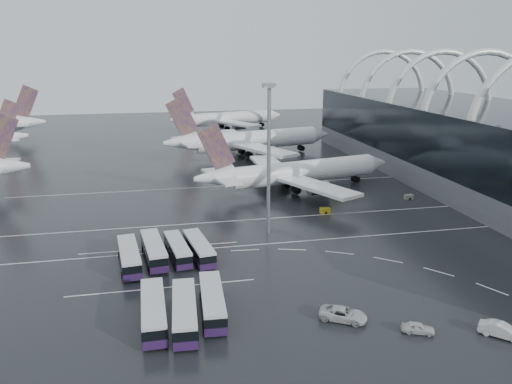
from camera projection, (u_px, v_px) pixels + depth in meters
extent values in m
plane|color=black|center=(289.00, 238.00, 94.23)|extent=(420.00, 420.00, 0.00)
cube|color=slate|center=(507.00, 180.00, 124.49)|extent=(42.00, 160.00, 6.00)
torus|color=white|center=(480.00, 116.00, 127.15)|extent=(33.80, 1.80, 33.80)
torus|color=white|center=(439.00, 108.00, 145.04)|extent=(33.80, 1.80, 33.80)
torus|color=white|center=(407.00, 102.00, 162.94)|extent=(33.80, 1.80, 33.80)
torus|color=white|center=(381.00, 97.00, 180.83)|extent=(33.80, 1.80, 33.80)
cube|color=white|center=(292.00, 242.00, 92.35)|extent=(120.00, 0.25, 0.01)
cube|color=white|center=(274.00, 218.00, 105.53)|extent=(120.00, 0.25, 0.01)
cube|color=white|center=(248.00, 185.00, 131.90)|extent=(120.00, 0.25, 0.01)
cube|color=white|center=(162.00, 288.00, 74.42)|extent=(28.00, 0.25, 0.01)
cube|color=white|center=(160.00, 248.00, 89.49)|extent=(28.00, 0.25, 0.01)
cylinder|color=white|center=(304.00, 171.00, 126.09)|extent=(39.52, 13.94, 5.46)
cone|color=white|center=(376.00, 163.00, 135.06)|extent=(6.70, 6.56, 5.46)
cone|color=white|center=(213.00, 177.00, 116.12)|extent=(10.37, 7.39, 5.46)
cube|color=#381969|center=(217.00, 148.00, 114.60)|extent=(8.96, 2.54, 11.56)
cube|color=white|center=(221.00, 177.00, 116.87)|extent=(7.84, 17.45, 0.47)
cube|color=white|center=(315.00, 186.00, 114.45)|extent=(15.80, 24.12, 0.75)
cube|color=white|center=(270.00, 165.00, 135.04)|extent=(6.86, 23.59, 0.75)
cylinder|color=slate|center=(318.00, 188.00, 118.92)|extent=(5.75, 4.26, 3.20)
cylinder|color=slate|center=(285.00, 173.00, 133.74)|extent=(5.75, 4.26, 3.20)
cube|color=black|center=(291.00, 187.00, 125.61)|extent=(12.33, 8.35, 2.07)
cylinder|color=white|center=(257.00, 140.00, 167.65)|extent=(43.12, 15.58, 6.16)
cone|color=white|center=(319.00, 135.00, 177.56)|extent=(7.59, 7.43, 6.16)
cone|color=white|center=(180.00, 142.00, 156.59)|extent=(11.73, 8.38, 6.16)
cube|color=#381969|center=(182.00, 117.00, 154.88)|extent=(10.12, 2.91, 13.06)
cube|color=white|center=(186.00, 142.00, 157.45)|extent=(8.93, 19.70, 0.53)
cube|color=white|center=(262.00, 149.00, 154.51)|extent=(17.93, 27.21, 0.85)
cube|color=white|center=(230.00, 136.00, 177.71)|extent=(7.86, 26.67, 0.85)
cylinder|color=slate|center=(266.00, 152.00, 159.56)|extent=(6.50, 4.83, 3.61)
cylinder|color=slate|center=(243.00, 143.00, 176.27)|extent=(6.50, 4.83, 3.61)
cube|color=black|center=(245.00, 153.00, 167.09)|extent=(13.94, 9.48, 2.34)
cylinder|color=white|center=(232.00, 118.00, 224.68)|extent=(38.32, 16.46, 5.71)
cone|color=white|center=(274.00, 115.00, 234.83)|extent=(7.30, 7.17, 5.71)
cone|color=white|center=(182.00, 119.00, 213.35)|extent=(11.07, 8.30, 5.71)
cube|color=#381969|center=(183.00, 102.00, 211.82)|extent=(9.26, 3.29, 12.11)
cube|color=white|center=(186.00, 119.00, 214.26)|extent=(9.33, 18.26, 0.49)
cube|color=white|center=(237.00, 123.00, 212.62)|extent=(17.87, 24.91, 0.79)
cube|color=white|center=(213.00, 117.00, 233.44)|extent=(8.88, 25.10, 0.79)
cylinder|color=slate|center=(239.00, 126.00, 217.38)|extent=(6.15, 4.76, 3.35)
cylinder|color=slate|center=(222.00, 121.00, 232.36)|extent=(6.15, 4.76, 3.35)
cube|color=black|center=(225.00, 127.00, 223.94)|extent=(13.13, 9.43, 2.17)
cone|color=white|center=(8.00, 166.00, 124.92)|extent=(10.65, 6.61, 5.96)
cube|color=#381969|center=(0.00, 136.00, 122.71)|extent=(9.93, 1.25, 12.64)
cube|color=white|center=(0.00, 166.00, 124.64)|extent=(5.81, 18.77, 0.51)
cone|color=white|center=(13.00, 137.00, 170.88)|extent=(10.99, 8.93, 5.55)
cube|color=#381969|center=(7.00, 116.00, 168.42)|extent=(8.67, 4.23, 11.76)
cube|color=white|center=(7.00, 137.00, 169.81)|extent=(10.87, 17.49, 0.48)
cone|color=white|center=(31.00, 122.00, 199.28)|extent=(11.34, 7.04, 6.35)
cube|color=#381969|center=(26.00, 102.00, 196.79)|extent=(10.57, 1.33, 13.47)
cube|color=white|center=(25.00, 122.00, 198.71)|extent=(6.17, 19.99, 0.55)
cube|color=#25143F|center=(130.00, 261.00, 81.66)|extent=(4.38, 13.44, 1.12)
cube|color=black|center=(129.00, 254.00, 81.32)|extent=(4.41, 13.18, 1.32)
cube|color=silver|center=(129.00, 249.00, 81.08)|extent=(4.38, 13.44, 0.46)
cylinder|color=black|center=(141.00, 273.00, 78.33)|extent=(0.46, 1.05, 1.01)
cylinder|color=black|center=(123.00, 275.00, 77.48)|extent=(0.46, 1.05, 1.01)
cylinder|color=black|center=(136.00, 253.00, 86.05)|extent=(0.46, 1.05, 1.01)
cylinder|color=black|center=(119.00, 255.00, 85.20)|extent=(0.46, 1.05, 1.01)
cube|color=#25143F|center=(154.00, 255.00, 84.28)|extent=(4.50, 13.53, 1.12)
cube|color=black|center=(154.00, 248.00, 83.95)|extent=(4.53, 13.27, 1.33)
cube|color=silver|center=(153.00, 243.00, 83.70)|extent=(4.50, 13.53, 0.46)
cylinder|color=black|center=(167.00, 266.00, 80.95)|extent=(0.48, 1.06, 1.02)
cylinder|color=black|center=(149.00, 268.00, 80.08)|extent=(0.48, 1.06, 1.02)
cylinder|color=black|center=(159.00, 247.00, 88.70)|extent=(0.48, 1.06, 1.02)
cylinder|color=black|center=(143.00, 249.00, 87.83)|extent=(0.48, 1.06, 1.02)
cube|color=#25143F|center=(178.00, 253.00, 84.95)|extent=(4.28, 12.27, 1.02)
cube|color=black|center=(178.00, 247.00, 84.65)|extent=(4.30, 12.04, 1.20)
cube|color=silver|center=(177.00, 243.00, 84.43)|extent=(4.28, 12.27, 0.42)
cylinder|color=black|center=(190.00, 263.00, 81.98)|extent=(0.45, 0.96, 0.92)
cylinder|color=black|center=(175.00, 265.00, 81.15)|extent=(0.45, 0.96, 0.92)
cylinder|color=black|center=(181.00, 247.00, 88.96)|extent=(0.45, 0.96, 0.92)
cylinder|color=black|center=(166.00, 248.00, 88.12)|extent=(0.45, 0.96, 0.92)
cube|color=#25143F|center=(199.00, 253.00, 85.20)|extent=(4.61, 12.83, 1.06)
cube|color=black|center=(199.00, 246.00, 84.88)|extent=(4.63, 12.59, 1.26)
cube|color=silver|center=(199.00, 242.00, 84.65)|extent=(4.61, 12.83, 0.43)
cylinder|color=black|center=(213.00, 263.00, 82.12)|extent=(0.48, 1.00, 0.97)
cylinder|color=black|center=(197.00, 265.00, 81.23)|extent=(0.48, 1.00, 0.97)
cylinder|color=black|center=(201.00, 246.00, 89.37)|extent=(0.48, 1.00, 0.97)
cylinder|color=black|center=(186.00, 247.00, 88.48)|extent=(0.48, 1.00, 0.97)
cube|color=#25143F|center=(154.00, 317.00, 64.51)|extent=(3.19, 13.39, 1.13)
cube|color=black|center=(153.00, 308.00, 64.17)|extent=(3.25, 13.13, 1.33)
cube|color=silver|center=(153.00, 302.00, 63.93)|extent=(3.19, 13.39, 0.46)
cylinder|color=black|center=(167.00, 336.00, 60.92)|extent=(0.38, 1.03, 1.03)
cylinder|color=black|center=(143.00, 339.00, 60.31)|extent=(0.38, 1.03, 1.03)
cylinder|color=black|center=(164.00, 303.00, 68.93)|extent=(0.38, 1.03, 1.03)
cylinder|color=black|center=(142.00, 305.00, 68.33)|extent=(0.38, 1.03, 1.03)
cube|color=#25143F|center=(185.00, 318.00, 64.36)|extent=(3.66, 13.46, 1.13)
cube|color=black|center=(184.00, 309.00, 64.03)|extent=(3.71, 13.19, 1.33)
cube|color=silver|center=(184.00, 303.00, 63.79)|extent=(3.66, 13.46, 0.46)
cylinder|color=black|center=(197.00, 337.00, 60.63)|extent=(0.41, 1.04, 1.02)
cylinder|color=black|center=(174.00, 339.00, 60.21)|extent=(0.41, 1.04, 1.02)
cylinder|color=black|center=(195.00, 304.00, 68.74)|extent=(0.41, 1.04, 1.02)
cylinder|color=black|center=(174.00, 305.00, 68.32)|extent=(0.41, 1.04, 1.02)
cube|color=#25143F|center=(212.00, 307.00, 67.08)|extent=(3.57, 13.03, 1.09)
cube|color=black|center=(212.00, 299.00, 66.76)|extent=(3.61, 12.78, 1.29)
cube|color=silver|center=(212.00, 293.00, 66.52)|extent=(3.57, 13.03, 0.45)
cylinder|color=black|center=(226.00, 325.00, 63.47)|extent=(0.40, 1.01, 0.99)
cylinder|color=black|center=(204.00, 327.00, 63.06)|extent=(0.40, 1.01, 0.99)
cylinder|color=black|center=(220.00, 295.00, 71.32)|extent=(0.40, 1.01, 0.99)
cylinder|color=black|center=(201.00, 296.00, 70.91)|extent=(0.40, 1.01, 0.99)
imported|color=silver|center=(343.00, 314.00, 65.33)|extent=(6.82, 5.57, 1.73)
imported|color=silver|center=(418.00, 328.00, 62.40)|extent=(4.36, 3.10, 1.38)
imported|color=silver|center=(502.00, 330.00, 61.50)|extent=(5.13, 5.02, 1.75)
cylinder|color=gray|center=(269.00, 163.00, 93.06)|extent=(0.70, 0.70, 27.87)
cube|color=gray|center=(269.00, 85.00, 89.19)|extent=(2.19, 2.19, 0.80)
cube|color=white|center=(269.00, 87.00, 89.27)|extent=(1.99, 1.99, 0.40)
cube|color=#B29C17|center=(339.00, 195.00, 120.03)|extent=(2.43, 1.43, 1.32)
cube|color=slate|center=(344.00, 192.00, 122.76)|extent=(2.30, 1.36, 1.25)
cube|color=#B29C17|center=(325.00, 211.00, 108.68)|extent=(2.13, 1.26, 1.16)
cube|color=slate|center=(409.00, 197.00, 118.99)|extent=(2.01, 1.18, 1.09)
cube|color=#B29C17|center=(335.00, 191.00, 124.01)|extent=(1.95, 1.15, 1.07)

